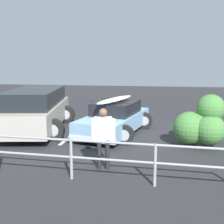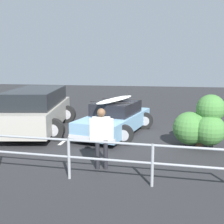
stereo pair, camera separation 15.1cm
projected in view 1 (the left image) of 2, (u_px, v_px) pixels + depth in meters
The scene contains 7 objects.
ground_plane at pixel (115, 136), 10.40m from camera, with size 44.00×44.00×0.02m, color #28282B.
parking_stripe at pixel (75, 132), 10.97m from camera, with size 3.58×0.12×0.00m, color silver.
sedan_car at pixel (115, 118), 10.66m from camera, with size 2.83×4.24×1.50m.
suv_car at pixel (36, 109), 11.06m from camera, with size 3.16×5.22×1.66m.
person_bystander at pixel (103, 133), 7.05m from camera, with size 0.60×0.26×1.57m.
railing_fence at pixel (71, 152), 6.47m from camera, with size 7.77×0.38×0.97m.
bush_near_left at pixel (201, 125), 8.95m from camera, with size 1.61×1.22×1.71m.
Camera 1 is at (-1.54, 9.96, 2.70)m, focal length 45.00 mm.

